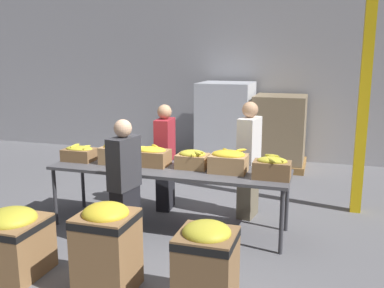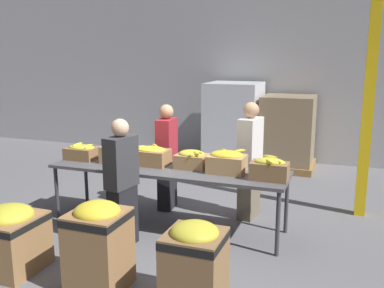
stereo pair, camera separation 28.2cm
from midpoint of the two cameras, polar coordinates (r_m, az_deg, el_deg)
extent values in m
plane|color=slate|center=(5.77, -1.75, -10.97)|extent=(30.00, 30.00, 0.00)
cube|color=#A8A8AD|center=(9.37, 7.97, 10.28)|extent=(16.00, 0.08, 4.00)
cube|color=#4C4C51|center=(5.51, -1.80, -3.39)|extent=(3.09, 0.81, 0.04)
cylinder|color=#38383D|center=(6.04, -16.29, -6.50)|extent=(0.05, 0.05, 0.77)
cylinder|color=#38383D|center=(4.97, 13.00, -10.35)|extent=(0.05, 0.05, 0.77)
cylinder|color=#38383D|center=(6.58, -12.73, -4.80)|extent=(0.05, 0.05, 0.77)
cylinder|color=#38383D|center=(5.62, 13.92, -7.78)|extent=(0.05, 0.05, 0.77)
cube|color=olive|center=(6.10, -13.21, -1.22)|extent=(0.42, 0.30, 0.16)
ellipsoid|color=gold|center=(6.09, -13.25, -0.44)|extent=(0.39, 0.24, 0.07)
ellipsoid|color=gold|center=(6.12, -12.57, -0.21)|extent=(0.12, 0.20, 0.04)
ellipsoid|color=gold|center=(6.02, -12.33, -0.29)|extent=(0.07, 0.21, 0.04)
ellipsoid|color=gold|center=(6.14, -13.72, -0.05)|extent=(0.05, 0.22, 0.05)
cube|color=tan|center=(5.80, -8.52, -1.40)|extent=(0.42, 0.28, 0.23)
ellipsoid|color=gold|center=(5.77, -8.55, -0.23)|extent=(0.36, 0.26, 0.11)
ellipsoid|color=gold|center=(5.82, -8.86, 0.17)|extent=(0.10, 0.17, 0.04)
ellipsoid|color=gold|center=(5.82, -9.21, 0.19)|extent=(0.15, 0.12, 0.05)
ellipsoid|color=gold|center=(5.68, -8.27, -0.13)|extent=(0.17, 0.08, 0.04)
ellipsoid|color=gold|center=(5.69, -8.61, -0.12)|extent=(0.18, 0.07, 0.05)
cube|color=olive|center=(5.65, -4.02, -1.79)|extent=(0.45, 0.33, 0.20)
ellipsoid|color=yellow|center=(5.62, -4.03, -0.73)|extent=(0.40, 0.27, 0.08)
ellipsoid|color=yellow|center=(5.69, -3.54, -0.25)|extent=(0.18, 0.18, 0.06)
ellipsoid|color=yellow|center=(5.64, -5.45, -0.40)|extent=(0.15, 0.14, 0.05)
cube|color=#A37A4C|center=(5.48, 1.43, -2.31)|extent=(0.40, 0.30, 0.18)
ellipsoid|color=gold|center=(5.45, 1.43, -1.33)|extent=(0.34, 0.26, 0.10)
ellipsoid|color=gold|center=(5.38, 2.16, -1.10)|extent=(0.16, 0.06, 0.05)
ellipsoid|color=gold|center=(5.34, 2.07, -1.29)|extent=(0.15, 0.13, 0.06)
ellipsoid|color=gold|center=(5.37, 1.51, -1.31)|extent=(0.07, 0.21, 0.04)
ellipsoid|color=gold|center=(5.45, 1.68, -0.93)|extent=(0.15, 0.06, 0.04)
cube|color=tan|center=(5.29, 6.19, -2.68)|extent=(0.45, 0.34, 0.22)
ellipsoid|color=gold|center=(5.26, 6.22, -1.46)|extent=(0.41, 0.29, 0.10)
ellipsoid|color=gold|center=(5.34, 5.88, -0.87)|extent=(0.14, 0.16, 0.04)
ellipsoid|color=gold|center=(5.23, 7.23, -1.30)|extent=(0.06, 0.17, 0.04)
ellipsoid|color=gold|center=(5.31, 7.93, -0.88)|extent=(0.14, 0.13, 0.04)
cube|color=olive|center=(5.07, 11.86, -3.57)|extent=(0.43, 0.26, 0.21)
ellipsoid|color=gold|center=(5.04, 11.91, -2.36)|extent=(0.35, 0.21, 0.10)
ellipsoid|color=gold|center=(4.97, 11.70, -2.26)|extent=(0.18, 0.19, 0.06)
ellipsoid|color=gold|center=(5.10, 11.90, -1.67)|extent=(0.19, 0.08, 0.05)
ellipsoid|color=gold|center=(5.06, 11.97, -1.89)|extent=(0.16, 0.13, 0.05)
ellipsoid|color=gold|center=(5.02, 12.54, -2.20)|extent=(0.20, 0.16, 0.04)
cube|color=black|center=(6.32, -2.04, -5.37)|extent=(0.22, 0.36, 0.73)
cube|color=maroon|center=(6.16, -2.08, 0.59)|extent=(0.24, 0.43, 0.61)
sphere|color=tan|center=(6.09, -2.11, 4.34)|extent=(0.21, 0.21, 0.21)
cube|color=black|center=(5.17, -7.63, -9.54)|extent=(0.25, 0.37, 0.72)
cube|color=#333338|center=(4.96, -7.83, -2.41)|extent=(0.27, 0.44, 0.60)
sphere|color=#DBAD89|center=(4.88, -7.96, 2.16)|extent=(0.20, 0.20, 0.20)
cube|color=#6B604C|center=(6.03, 8.93, -6.19)|extent=(0.26, 0.39, 0.77)
cube|color=silver|center=(5.85, 9.15, 0.35)|extent=(0.28, 0.46, 0.63)
sphere|color=tan|center=(5.79, 9.29, 4.49)|extent=(0.22, 0.22, 0.22)
cube|color=olive|center=(4.93, -21.54, -12.20)|extent=(0.62, 0.62, 0.59)
cube|color=black|center=(4.84, -21.75, -9.59)|extent=(0.62, 0.62, 0.07)
ellipsoid|color=gold|center=(4.82, -21.81, -8.86)|extent=(0.52, 0.52, 0.22)
cube|color=olive|center=(4.29, -10.42, -13.82)|extent=(0.52, 0.52, 0.78)
cube|color=black|center=(4.16, -10.59, -9.66)|extent=(0.52, 0.52, 0.07)
ellipsoid|color=yellow|center=(4.14, -10.63, -8.84)|extent=(0.44, 0.44, 0.18)
cube|color=olive|center=(3.95, 2.47, -16.60)|extent=(0.51, 0.51, 0.71)
cube|color=black|center=(3.81, 2.52, -12.60)|extent=(0.51, 0.51, 0.07)
ellipsoid|color=gold|center=(3.79, 2.52, -11.72)|extent=(0.43, 0.43, 0.18)
cube|color=yellow|center=(6.30, 23.97, 8.69)|extent=(0.14, 0.14, 4.00)
cube|color=olive|center=(8.95, 6.38, -2.28)|extent=(1.14, 1.14, 0.13)
cube|color=silver|center=(8.78, 6.50, 3.06)|extent=(1.05, 1.05, 1.56)
cube|color=olive|center=(8.82, 13.34, -2.74)|extent=(1.08, 1.08, 0.13)
cube|color=#897556|center=(8.67, 13.56, 1.91)|extent=(0.99, 0.99, 1.32)
camera|label=1|loc=(0.14, -88.57, 0.30)|focal=40.00mm
camera|label=2|loc=(0.14, 91.43, -0.30)|focal=40.00mm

